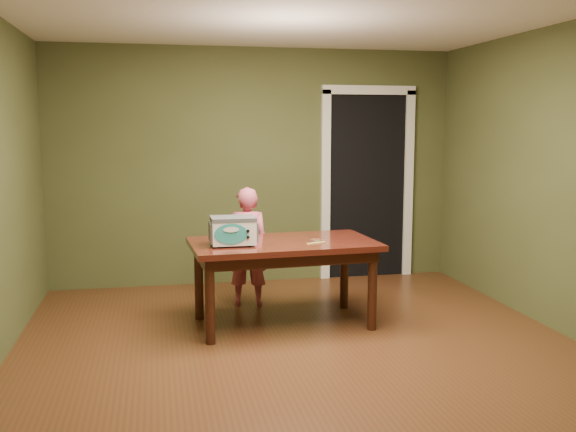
# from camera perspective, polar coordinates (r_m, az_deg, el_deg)

# --- Properties ---
(floor) EXTENTS (5.00, 5.00, 0.00)m
(floor) POSITION_cam_1_polar(r_m,az_deg,el_deg) (5.00, 1.70, -12.46)
(floor) COLOR #503017
(floor) RESTS_ON ground
(room_shell) EXTENTS (4.52, 5.02, 2.61)m
(room_shell) POSITION_cam_1_polar(r_m,az_deg,el_deg) (4.68, 1.78, 7.49)
(room_shell) COLOR #474F2A
(room_shell) RESTS_ON ground
(doorway) EXTENTS (1.10, 0.66, 2.25)m
(doorway) POSITION_cam_1_polar(r_m,az_deg,el_deg) (7.75, 6.33, 2.84)
(doorway) COLOR black
(doorway) RESTS_ON ground
(dining_table) EXTENTS (1.65, 0.99, 0.75)m
(dining_table) POSITION_cam_1_polar(r_m,az_deg,el_deg) (5.62, -0.43, -3.25)
(dining_table) COLOR #3D110D
(dining_table) RESTS_ON floor
(toy_oven) EXTENTS (0.40, 0.28, 0.24)m
(toy_oven) POSITION_cam_1_polar(r_m,az_deg,el_deg) (5.41, -4.91, -1.24)
(toy_oven) COLOR #4C4F54
(toy_oven) RESTS_ON dining_table
(baking_pan) EXTENTS (0.10, 0.10, 0.02)m
(baking_pan) POSITION_cam_1_polar(r_m,az_deg,el_deg) (5.58, 2.49, -2.18)
(baking_pan) COLOR silver
(baking_pan) RESTS_ON dining_table
(spatula) EXTENTS (0.18, 0.08, 0.01)m
(spatula) POSITION_cam_1_polar(r_m,az_deg,el_deg) (5.51, 2.51, -2.40)
(spatula) COLOR #DAC75E
(spatula) RESTS_ON dining_table
(child) EXTENTS (0.48, 0.37, 1.17)m
(child) POSITION_cam_1_polar(r_m,az_deg,el_deg) (6.25, -3.65, -2.75)
(child) COLOR #D15670
(child) RESTS_ON floor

